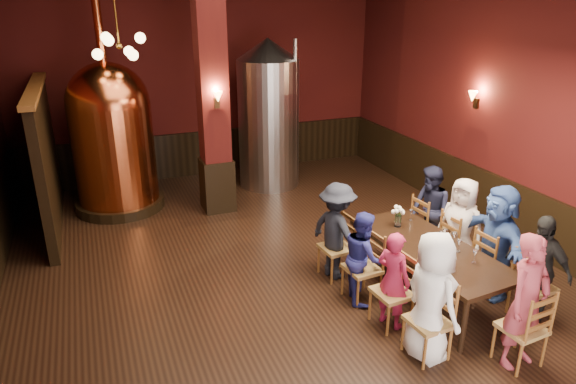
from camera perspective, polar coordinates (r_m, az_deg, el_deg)
name	(u,v)px	position (r m, az deg, el deg)	size (l,w,h in m)	color
room	(285,126)	(6.92, -0.39, 7.34)	(10.00, 10.02, 4.50)	black
wainscot_right	(498,205)	(9.57, 22.33, -1.34)	(0.08, 9.90, 1.00)	black
wainscot_back	(207,152)	(11.98, -9.02, 4.37)	(7.90, 0.08, 1.00)	black
column	(212,93)	(9.46, -8.40, 10.86)	(0.58, 0.58, 4.50)	#41100E
partition	(47,160)	(9.87, -25.22, 3.20)	(0.22, 3.50, 2.40)	black
pendant_cluster	(119,46)	(9.22, -18.25, 15.15)	(0.90, 0.90, 1.70)	#A57226
sconce_wall	(477,99)	(9.64, 20.23, 9.69)	(0.20, 0.20, 0.36)	black
sconce_column	(217,98)	(9.18, -7.93, 10.26)	(0.20, 0.20, 0.36)	black
dining_table	(430,250)	(7.18, 15.48, -6.27)	(1.18, 2.47, 0.75)	black
chair_0	(428,321)	(6.16, 15.32, -13.66)	(0.46, 0.46, 0.92)	brown
person_0	(431,297)	(5.99, 15.61, -11.19)	(0.76, 0.49, 1.55)	white
chair_1	(392,292)	(6.58, 11.48, -10.84)	(0.46, 0.46, 0.92)	brown
person_1	(393,280)	(6.49, 11.59, -9.53)	(0.46, 0.30, 1.27)	#AB1D45
chair_2	(362,268)	(7.04, 8.23, -8.37)	(0.46, 0.46, 0.92)	brown
person_2	(363,256)	(6.95, 8.31, -7.10)	(0.62, 0.30, 1.27)	navy
chair_3	(336,248)	(7.53, 5.38, -6.16)	(0.46, 0.46, 0.92)	brown
person_3	(337,231)	(7.41, 5.45, -4.34)	(0.94, 0.54, 1.45)	black
chair_4	(534,286)	(7.28, 25.65, -9.38)	(0.46, 0.46, 0.92)	brown
person_4	(537,268)	(7.16, 25.97, -7.60)	(0.84, 0.35, 1.43)	black
chair_5	(493,263)	(7.64, 21.80, -7.29)	(0.46, 0.46, 0.92)	brown
person_5	(496,241)	(7.49, 22.15, -5.03)	(1.47, 0.47, 1.59)	#325198
chair_6	(458,243)	(8.03, 18.40, -5.40)	(0.46, 0.46, 0.92)	brown
person_6	(461,226)	(7.92, 18.62, -3.62)	(0.72, 0.47, 1.47)	beige
chair_7	(428,226)	(8.46, 15.30, -3.65)	(0.46, 0.46, 0.92)	brown
person_7	(430,211)	(8.36, 15.47, -2.04)	(0.70, 0.34, 1.44)	black
chair_8	(522,327)	(6.40, 24.55, -13.53)	(0.46, 0.46, 0.92)	brown
person_8	(527,302)	(6.23, 25.02, -11.00)	(0.58, 0.38, 1.58)	#96323F
copper_kettle	(112,136)	(10.14, -18.93, 5.94)	(1.90, 1.90, 3.95)	black
steel_vessel	(269,114)	(10.88, -2.17, 8.62)	(1.70, 1.70, 3.09)	#B2B2B7
rose_vase	(399,213)	(7.54, 12.20, -2.29)	(0.19, 0.19, 0.32)	white
wine_glass_0	(411,215)	(7.84, 13.53, -2.51)	(0.07, 0.07, 0.17)	white
wine_glass_1	(459,246)	(7.08, 18.45, -5.69)	(0.07, 0.07, 0.17)	white
wine_glass_2	(475,257)	(6.87, 20.02, -6.76)	(0.07, 0.07, 0.17)	white
wine_glass_3	(425,243)	(7.02, 14.95, -5.52)	(0.07, 0.07, 0.17)	white
wine_glass_4	(445,235)	(7.33, 17.02, -4.60)	(0.07, 0.07, 0.17)	white
wine_glass_5	(453,266)	(6.57, 17.83, -7.79)	(0.07, 0.07, 0.17)	white
wine_glass_6	(454,238)	(7.27, 17.97, -4.90)	(0.07, 0.07, 0.17)	white
wine_glass_7	(441,237)	(7.24, 16.62, -4.86)	(0.07, 0.07, 0.17)	white
wine_glass_8	(441,263)	(6.60, 16.65, -7.52)	(0.07, 0.07, 0.17)	white
wine_glass_9	(430,241)	(7.09, 15.47, -5.30)	(0.07, 0.07, 0.17)	white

